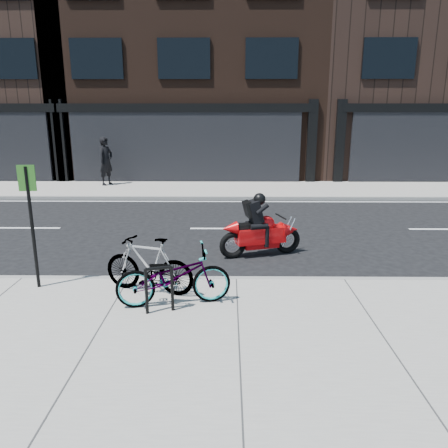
{
  "coord_description": "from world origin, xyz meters",
  "views": [
    {
      "loc": [
        -0.14,
        -9.56,
        3.16
      ],
      "look_at": [
        -0.24,
        -0.92,
        0.9
      ],
      "focal_mm": 35.0,
      "sensor_mm": 36.0,
      "label": 1
    }
  ],
  "objects_px": {
    "pedestrian": "(106,161)",
    "motorcycle": "(264,230)",
    "bike_rack": "(159,285)",
    "bicycle_rear": "(149,265)",
    "bicycle_front": "(174,276)",
    "sign_post": "(31,216)"
  },
  "relations": [
    {
      "from": "pedestrian",
      "to": "motorcycle",
      "type": "bearing_deg",
      "value": -120.03
    },
    {
      "from": "bike_rack",
      "to": "pedestrian",
      "type": "relative_size",
      "value": 0.38
    },
    {
      "from": "bike_rack",
      "to": "bicycle_rear",
      "type": "height_order",
      "value": "bicycle_rear"
    },
    {
      "from": "bicycle_front",
      "to": "bicycle_rear",
      "type": "relative_size",
      "value": 1.12
    },
    {
      "from": "bicycle_front",
      "to": "sign_post",
      "type": "relative_size",
      "value": 0.85
    },
    {
      "from": "pedestrian",
      "to": "bicycle_front",
      "type": "bearing_deg",
      "value": -134.05
    },
    {
      "from": "bicycle_front",
      "to": "pedestrian",
      "type": "relative_size",
      "value": 0.93
    },
    {
      "from": "bicycle_front",
      "to": "bicycle_rear",
      "type": "bearing_deg",
      "value": 33.42
    },
    {
      "from": "motorcycle",
      "to": "bicycle_front",
      "type": "bearing_deg",
      "value": -137.25
    },
    {
      "from": "bike_rack",
      "to": "bicycle_rear",
      "type": "distance_m",
      "value": 0.82
    },
    {
      "from": "bicycle_front",
      "to": "sign_post",
      "type": "distance_m",
      "value": 2.71
    },
    {
      "from": "bicycle_front",
      "to": "pedestrian",
      "type": "distance_m",
      "value": 12.32
    },
    {
      "from": "bike_rack",
      "to": "motorcycle",
      "type": "height_order",
      "value": "motorcycle"
    },
    {
      "from": "motorcycle",
      "to": "sign_post",
      "type": "relative_size",
      "value": 0.87
    },
    {
      "from": "bicycle_rear",
      "to": "bicycle_front",
      "type": "bearing_deg",
      "value": 62.17
    },
    {
      "from": "bike_rack",
      "to": "bicycle_front",
      "type": "xyz_separation_m",
      "value": [
        0.19,
        0.28,
        0.04
      ]
    },
    {
      "from": "bicycle_front",
      "to": "sign_post",
      "type": "xyz_separation_m",
      "value": [
        -2.49,
        0.69,
        0.81
      ]
    },
    {
      "from": "bicycle_front",
      "to": "bike_rack",
      "type": "bearing_deg",
      "value": 134.79
    },
    {
      "from": "bike_rack",
      "to": "bicycle_front",
      "type": "distance_m",
      "value": 0.34
    },
    {
      "from": "bicycle_rear",
      "to": "motorcycle",
      "type": "bearing_deg",
      "value": 155.43
    },
    {
      "from": "bike_rack",
      "to": "motorcycle",
      "type": "distance_m",
      "value": 3.65
    },
    {
      "from": "sign_post",
      "to": "pedestrian",
      "type": "bearing_deg",
      "value": 94.81
    }
  ]
}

